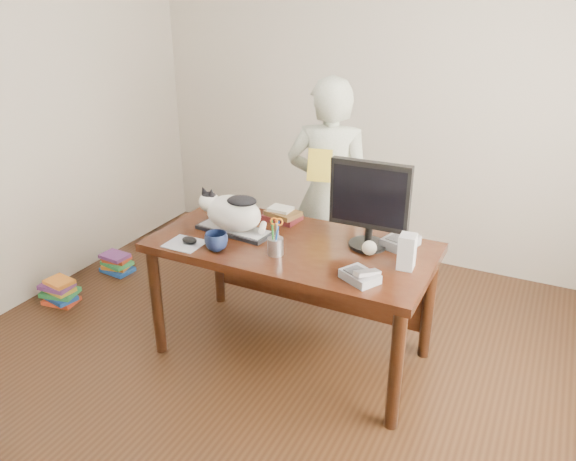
# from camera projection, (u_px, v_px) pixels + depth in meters

# --- Properties ---
(room) EXTENTS (4.50, 4.50, 4.50)m
(room) POSITION_uv_depth(u_px,v_px,m) (232.00, 172.00, 2.46)
(room) COLOR black
(room) RESTS_ON ground
(desk) EXTENTS (1.60, 0.80, 0.75)m
(desk) POSITION_uv_depth(u_px,v_px,m) (298.00, 261.00, 3.32)
(desk) COLOR black
(desk) RESTS_ON ground
(keyboard) EXTENTS (0.48, 0.22, 0.03)m
(keyboard) POSITION_uv_depth(u_px,v_px,m) (234.00, 230.00, 3.34)
(keyboard) COLOR black
(keyboard) RESTS_ON desk
(cat) EXTENTS (0.46, 0.25, 0.26)m
(cat) POSITION_uv_depth(u_px,v_px,m) (231.00, 211.00, 3.30)
(cat) COLOR white
(cat) RESTS_ON keyboard
(monitor) EXTENTS (0.44, 0.22, 0.50)m
(monitor) POSITION_uv_depth(u_px,v_px,m) (370.00, 200.00, 3.03)
(monitor) COLOR black
(monitor) RESTS_ON desk
(pen_cup) EXTENTS (0.10, 0.10, 0.22)m
(pen_cup) POSITION_uv_depth(u_px,v_px,m) (275.00, 244.00, 3.04)
(pen_cup) COLOR #99999E
(pen_cup) RESTS_ON desk
(mousepad) EXTENTS (0.21, 0.19, 0.00)m
(mousepad) POSITION_uv_depth(u_px,v_px,m) (185.00, 244.00, 3.19)
(mousepad) COLOR #A7AAB3
(mousepad) RESTS_ON desk
(mouse) EXTENTS (0.09, 0.06, 0.04)m
(mouse) POSITION_uv_depth(u_px,v_px,m) (189.00, 240.00, 3.19)
(mouse) COLOR black
(mouse) RESTS_ON mousepad
(coffee_mug) EXTENTS (0.18, 0.18, 0.10)m
(coffee_mug) POSITION_uv_depth(u_px,v_px,m) (216.00, 241.00, 3.10)
(coffee_mug) COLOR #0D1635
(coffee_mug) RESTS_ON desk
(phone) EXTENTS (0.22, 0.20, 0.08)m
(phone) POSITION_uv_depth(u_px,v_px,m) (361.00, 276.00, 2.78)
(phone) COLOR slate
(phone) RESTS_ON desk
(speaker) EXTENTS (0.09, 0.10, 0.19)m
(speaker) POSITION_uv_depth(u_px,v_px,m) (407.00, 252.00, 2.88)
(speaker) COLOR #A1A0A3
(speaker) RESTS_ON desk
(baseball) EXTENTS (0.08, 0.08, 0.08)m
(baseball) POSITION_uv_depth(u_px,v_px,m) (369.00, 248.00, 3.05)
(baseball) COLOR #EDE6CD
(baseball) RESTS_ON desk
(book_stack) EXTENTS (0.24, 0.19, 0.08)m
(book_stack) POSITION_uv_depth(u_px,v_px,m) (282.00, 215.00, 3.49)
(book_stack) COLOR #441215
(book_stack) RESTS_ON desk
(calculator) EXTENTS (0.20, 0.23, 0.06)m
(calculator) POSITION_uv_depth(u_px,v_px,m) (400.00, 242.00, 3.15)
(calculator) COLOR slate
(calculator) RESTS_ON desk
(person) EXTENTS (0.65, 0.49, 1.59)m
(person) POSITION_uv_depth(u_px,v_px,m) (329.00, 195.00, 3.80)
(person) COLOR silver
(person) RESTS_ON ground
(held_book) EXTENTS (0.17, 0.12, 0.21)m
(held_book) POSITION_uv_depth(u_px,v_px,m) (320.00, 165.00, 3.56)
(held_book) COLOR gold
(held_book) RESTS_ON person
(book_pile_a) EXTENTS (0.27, 0.22, 0.18)m
(book_pile_a) POSITION_uv_depth(u_px,v_px,m) (60.00, 292.00, 4.01)
(book_pile_a) COLOR #B33519
(book_pile_a) RESTS_ON ground
(book_pile_b) EXTENTS (0.26, 0.20, 0.15)m
(book_pile_b) POSITION_uv_depth(u_px,v_px,m) (117.00, 263.00, 4.46)
(book_pile_b) COLOR #1C4EAA
(book_pile_b) RESTS_ON ground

